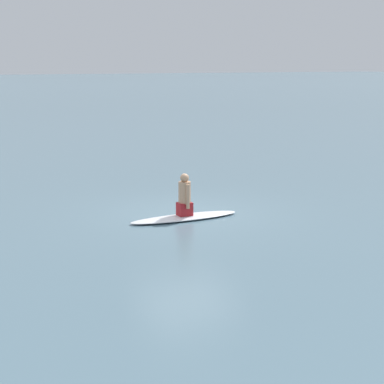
{
  "coord_description": "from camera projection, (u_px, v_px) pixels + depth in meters",
  "views": [
    {
      "loc": [
        14.25,
        -8.09,
        3.78
      ],
      "look_at": [
        0.37,
        -0.04,
        0.63
      ],
      "focal_mm": 61.96,
      "sensor_mm": 36.0,
      "label": 1
    }
  ],
  "objects": [
    {
      "name": "person_paddler",
      "position": [
        185.0,
        197.0,
        16.13
      ],
      "size": [
        0.45,
        0.36,
        1.04
      ],
      "rotation": [
        0.0,
        0.0,
        1.51
      ],
      "color": "#A51E23",
      "rests_on": "surfboard"
    },
    {
      "name": "surfboard",
      "position": [
        185.0,
        217.0,
        16.23
      ],
      "size": [
        0.84,
        2.88,
        0.1
      ],
      "primitive_type": "ellipsoid",
      "rotation": [
        0.0,
        0.0,
        1.51
      ],
      "color": "white",
      "rests_on": "ground"
    },
    {
      "name": "ground_plane",
      "position": [
        186.0,
        214.0,
        16.81
      ],
      "size": [
        400.0,
        400.0,
        0.0
      ],
      "primitive_type": "plane",
      "color": "slate"
    }
  ]
}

